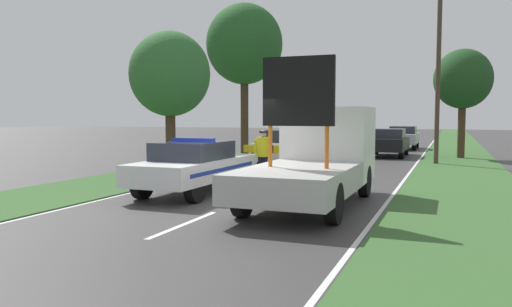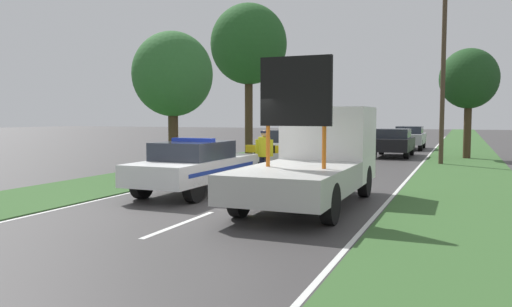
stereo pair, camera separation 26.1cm
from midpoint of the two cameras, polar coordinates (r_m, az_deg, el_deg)
ground_plane at (r=11.99m, az=-3.42°, el=-5.94°), size 160.00×160.00×0.00m
lane_markings at (r=26.87m, az=10.70°, el=-0.37°), size 6.93×63.22×0.01m
grass_verge_left at (r=32.41m, az=3.07°, el=0.49°), size 3.40×120.00×0.03m
grass_verge_right at (r=30.78m, az=21.82°, el=-0.00°), size 3.40×120.00×0.03m
police_car at (r=13.96m, az=-7.46°, el=-1.36°), size 1.79×4.83×1.53m
work_truck at (r=12.51m, az=6.51°, el=-0.30°), size 2.19×5.87×3.40m
road_barrier at (r=16.38m, az=3.37°, el=0.19°), size 3.22×0.08×1.16m
police_officer at (r=15.99m, az=0.33°, el=0.22°), size 0.60×0.38×1.68m
pedestrian_civilian at (r=15.98m, az=4.24°, el=-0.02°), size 0.57×0.36×1.59m
traffic_cone_near_police at (r=17.97m, az=-1.91°, el=-1.73°), size 0.37×0.37×0.51m
traffic_cone_centre_front at (r=12.84m, az=-2.00°, el=-3.87°), size 0.45×0.45×0.62m
traffic_cone_near_truck at (r=15.47m, az=6.23°, el=-2.68°), size 0.38×0.38×0.53m
traffic_cone_behind_barrier at (r=17.54m, az=8.26°, el=-1.72°), size 0.46×0.46×0.63m
queued_car_van_white at (r=21.60m, az=3.34°, el=0.70°), size 1.76×4.48×1.55m
queued_car_sedan_black at (r=27.58m, az=14.61°, el=1.29°), size 1.87×4.30×1.48m
queued_car_sedan_silver at (r=34.23m, az=16.28°, el=1.82°), size 1.79×4.25×1.50m
roadside_tree_near_left at (r=25.24m, az=-1.64°, el=12.31°), size 3.78×3.78×7.69m
roadside_tree_near_right at (r=27.46m, az=22.32°, el=7.82°), size 2.86×2.86×5.54m
roadside_tree_mid_left at (r=18.86m, az=-10.22°, el=8.86°), size 2.97×2.97×5.25m
utility_pole at (r=23.72m, az=19.82°, el=9.30°), size 1.20×0.20×8.41m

